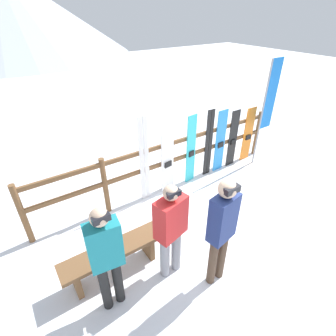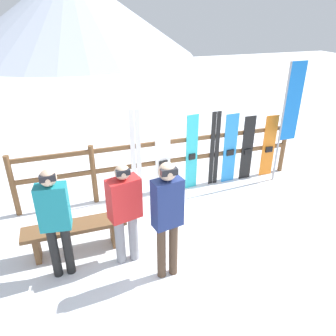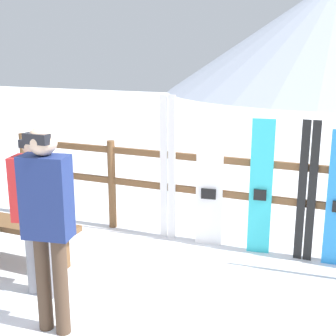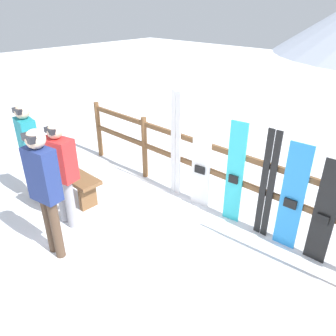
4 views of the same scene
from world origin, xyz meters
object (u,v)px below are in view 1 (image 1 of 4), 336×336
object	(u,v)px
person_navy	(222,226)
snowboard_white	(167,161)
ski_pair_white	(144,161)
snowboard_black_stripe	(233,139)
bench	(113,255)
ski_pair_black	(209,144)
snowboard_cyan	(191,150)
rental_flag	(268,103)
snowboard_blue	(220,142)
person_red	(171,227)
snowboard_orange	(248,135)
person_teal	(106,254)

from	to	relation	value
person_navy	snowboard_white	world-z (taller)	person_navy
ski_pair_white	snowboard_black_stripe	distance (m)	2.41
person_navy	ski_pair_white	distance (m)	2.21
bench	ski_pair_black	xyz separation A→B (m)	(2.90, 1.30, 0.42)
snowboard_cyan	rental_flag	xyz separation A→B (m)	(1.95, -0.26, 0.75)
ski_pair_black	snowboard_blue	world-z (taller)	ski_pair_black
snowboard_white	snowboard_black_stripe	xyz separation A→B (m)	(1.87, -0.00, -0.01)
snowboard_black_stripe	rental_flag	xyz separation A→B (m)	(0.68, -0.26, 0.83)
person_navy	snowboard_cyan	bearing A→B (deg)	60.43
person_red	snowboard_white	xyz separation A→B (m)	(1.10, 1.73, -0.19)
ski_pair_white	person_navy	bearing A→B (deg)	-92.95
ski_pair_white	ski_pair_black	distance (m)	1.64
ski_pair_black	snowboard_orange	world-z (taller)	ski_pair_black
bench	ski_pair_white	bearing A→B (deg)	45.60
snowboard_black_stripe	ski_pair_black	bearing A→B (deg)	179.74
snowboard_cyan	snowboard_blue	world-z (taller)	snowboard_cyan
ski_pair_black	snowboard_orange	distance (m)	1.30
person_navy	person_teal	xyz separation A→B (m)	(-1.37, 0.47, -0.07)
snowboard_white	snowboard_blue	world-z (taller)	snowboard_blue
snowboard_orange	snowboard_white	bearing A→B (deg)	180.00
ski_pair_white	snowboard_orange	world-z (taller)	ski_pair_white
rental_flag	person_navy	bearing A→B (deg)	-148.81
person_navy	snowboard_blue	distance (m)	3.05
person_teal	snowboard_orange	bearing A→B (deg)	21.33
snowboard_blue	snowboard_black_stripe	distance (m)	0.42
ski_pair_white	snowboard_black_stripe	world-z (taller)	ski_pair_white
person_navy	ski_pair_white	world-z (taller)	ski_pair_white
person_navy	snowboard_white	xyz separation A→B (m)	(0.64, 2.20, -0.32)
rental_flag	person_teal	bearing A→B (deg)	-162.27
person_navy	snowboard_orange	world-z (taller)	person_navy
person_teal	rental_flag	xyz separation A→B (m)	(4.56, 1.46, 0.57)
person_red	person_teal	xyz separation A→B (m)	(-0.91, 0.00, 0.06)
bench	snowboard_blue	world-z (taller)	snowboard_blue
bench	rental_flag	size ratio (longest dim) A/B	0.61
person_navy	snowboard_black_stripe	world-z (taller)	person_navy
person_teal	snowboard_blue	world-z (taller)	person_teal
person_navy	person_teal	distance (m)	1.45
snowboard_white	rental_flag	distance (m)	2.69
person_red	person_teal	size ratio (longest dim) A/B	0.96
person_navy	snowboard_cyan	xyz separation A→B (m)	(1.25, 2.20, -0.26)
person_red	rental_flag	xyz separation A→B (m)	(3.66, 1.46, 0.63)
person_teal	snowboard_cyan	xyz separation A→B (m)	(2.62, 1.72, -0.18)
snowboard_orange	snowboard_cyan	bearing A→B (deg)	179.99
snowboard_white	bench	bearing A→B (deg)	-144.31
bench	ski_pair_black	bearing A→B (deg)	24.05
bench	snowboard_orange	bearing A→B (deg)	17.10
person_teal	snowboard_black_stripe	bearing A→B (deg)	23.93
person_teal	ski_pair_white	world-z (taller)	ski_pair_white
person_teal	snowboard_black_stripe	distance (m)	4.26
bench	ski_pair_black	distance (m)	3.21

